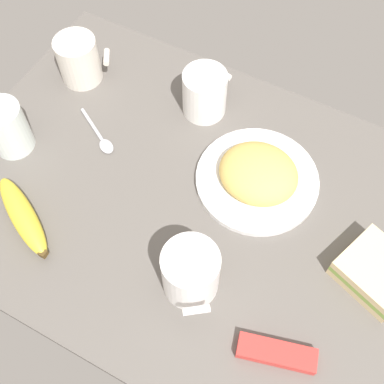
# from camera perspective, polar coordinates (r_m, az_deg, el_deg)

# --- Properties ---
(tabletop) EXTENTS (0.90, 0.64, 0.02)m
(tabletop) POSITION_cam_1_polar(r_m,az_deg,el_deg) (0.90, 0.00, -1.26)
(tabletop) COLOR #5B5651
(tabletop) RESTS_ON ground
(plate_of_food) EXTENTS (0.22, 0.22, 0.06)m
(plate_of_food) POSITION_cam_1_polar(r_m,az_deg,el_deg) (0.90, 7.57, 1.89)
(plate_of_food) COLOR white
(plate_of_food) RESTS_ON tabletop
(coffee_mug_black) EXTENTS (0.10, 0.11, 0.10)m
(coffee_mug_black) POSITION_cam_1_polar(r_m,az_deg,el_deg) (0.78, -0.16, -9.17)
(coffee_mug_black) COLOR white
(coffee_mug_black) RESTS_ON tabletop
(coffee_mug_milky) EXTENTS (0.11, 0.09, 0.10)m
(coffee_mug_milky) POSITION_cam_1_polar(r_m,az_deg,el_deg) (1.06, -12.88, 14.62)
(coffee_mug_milky) COLOR silver
(coffee_mug_milky) RESTS_ON tabletop
(coffee_mug_spare) EXTENTS (0.09, 0.11, 0.10)m
(coffee_mug_spare) POSITION_cam_1_polar(r_m,az_deg,el_deg) (0.97, 1.46, 11.33)
(coffee_mug_spare) COLOR white
(coffee_mug_spare) RESTS_ON tabletop
(sandwich_main) EXTENTS (0.14, 0.14, 0.04)m
(sandwich_main) POSITION_cam_1_polar(r_m,az_deg,el_deg) (0.86, 20.42, -8.61)
(sandwich_main) COLOR beige
(sandwich_main) RESTS_ON tabletop
(glass_of_milk) EXTENTS (0.08, 0.08, 0.10)m
(glass_of_milk) POSITION_cam_1_polar(r_m,az_deg,el_deg) (0.98, -20.36, 6.72)
(glass_of_milk) COLOR silver
(glass_of_milk) RESTS_ON tabletop
(banana) EXTENTS (0.17, 0.12, 0.04)m
(banana) POSITION_cam_1_polar(r_m,az_deg,el_deg) (0.90, -18.83, -2.60)
(banana) COLOR yellow
(banana) RESTS_ON tabletop
(spoon) EXTENTS (0.11, 0.08, 0.01)m
(spoon) POSITION_cam_1_polar(r_m,az_deg,el_deg) (0.98, -10.42, 6.13)
(spoon) COLOR silver
(spoon) RESTS_ON tabletop
(snack_bar) EXTENTS (0.12, 0.07, 0.02)m
(snack_bar) POSITION_cam_1_polar(r_m,az_deg,el_deg) (0.80, 9.67, -17.75)
(snack_bar) COLOR red
(snack_bar) RESTS_ON tabletop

